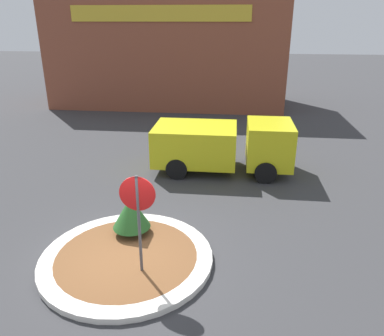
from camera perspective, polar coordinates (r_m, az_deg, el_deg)
The scene contains 6 objects.
ground_plane at distance 9.76m, azimuth -9.87°, elevation -13.69°, with size 120.00×120.00×0.00m, color #38383A.
traffic_island at distance 9.72m, azimuth -9.90°, elevation -13.33°, with size 4.27×4.27×0.15m.
stop_sign at distance 8.27m, azimuth -8.21°, elevation -6.01°, with size 0.80×0.07×2.54m.
island_shrub at distance 10.23m, azimuth -9.29°, elevation -6.64°, with size 1.02×1.02×1.08m.
utility_truck at distance 14.60m, azimuth 4.61°, elevation 3.64°, with size 5.28×2.42×1.97m.
storefront_building at distance 26.65m, azimuth -3.52°, elevation 16.93°, with size 15.25×6.07×6.70m.
Camera 1 is at (2.49, -7.58, 5.62)m, focal length 35.00 mm.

